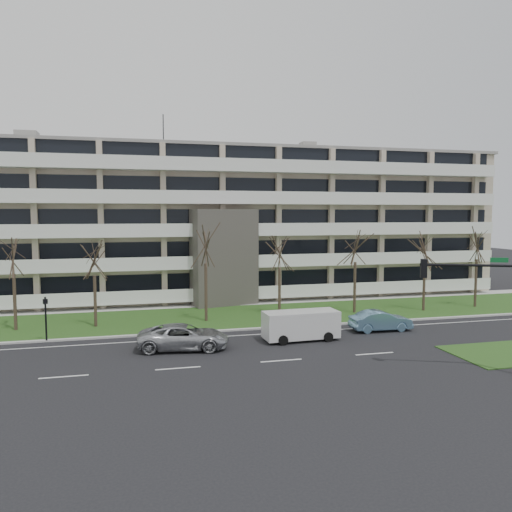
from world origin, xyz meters
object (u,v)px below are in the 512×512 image
object	(u,v)px
silver_pickup	(184,337)
blue_sedan	(381,321)
pedestrian_signal	(46,313)
white_van	(302,323)
traffic_signal	(486,299)

from	to	relation	value
silver_pickup	blue_sedan	world-z (taller)	silver_pickup
pedestrian_signal	silver_pickup	bearing A→B (deg)	-44.24
white_van	traffic_signal	bearing A→B (deg)	-53.68
blue_sedan	traffic_signal	size ratio (longest dim) A/B	0.72
silver_pickup	blue_sedan	size ratio (longest dim) A/B	1.26
white_van	silver_pickup	bearing A→B (deg)	-179.43
blue_sedan	white_van	distance (m)	6.64
traffic_signal	pedestrian_signal	distance (m)	27.25
silver_pickup	traffic_signal	xyz separation A→B (m)	(15.25, -8.72, 3.27)
blue_sedan	pedestrian_signal	bearing A→B (deg)	85.22
traffic_signal	pedestrian_signal	xyz separation A→B (m)	(-24.01, 12.71, -2.11)
silver_pickup	blue_sedan	distance (m)	14.65
pedestrian_signal	white_van	bearing A→B (deg)	-31.87
blue_sedan	white_van	xyz separation A→B (m)	(-6.52, -1.15, 0.44)
traffic_signal	blue_sedan	bearing A→B (deg)	116.39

